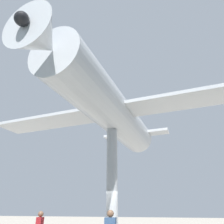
# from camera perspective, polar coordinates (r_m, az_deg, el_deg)

# --- Properties ---
(support_pylon_central) EXTENTS (0.57, 0.57, 5.71)m
(support_pylon_central) POSITION_cam_1_polar(r_m,az_deg,el_deg) (11.53, -0.00, -18.22)
(support_pylon_central) COLOR #999EA3
(support_pylon_central) RESTS_ON ground_plane
(suspended_airplane) EXTENTS (15.72, 13.22, 3.34)m
(suspended_airplane) POSITION_cam_1_polar(r_m,az_deg,el_deg) (12.25, -0.60, 0.67)
(suspended_airplane) COLOR #B2B7BC
(suspended_airplane) RESTS_ON support_pylon_central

